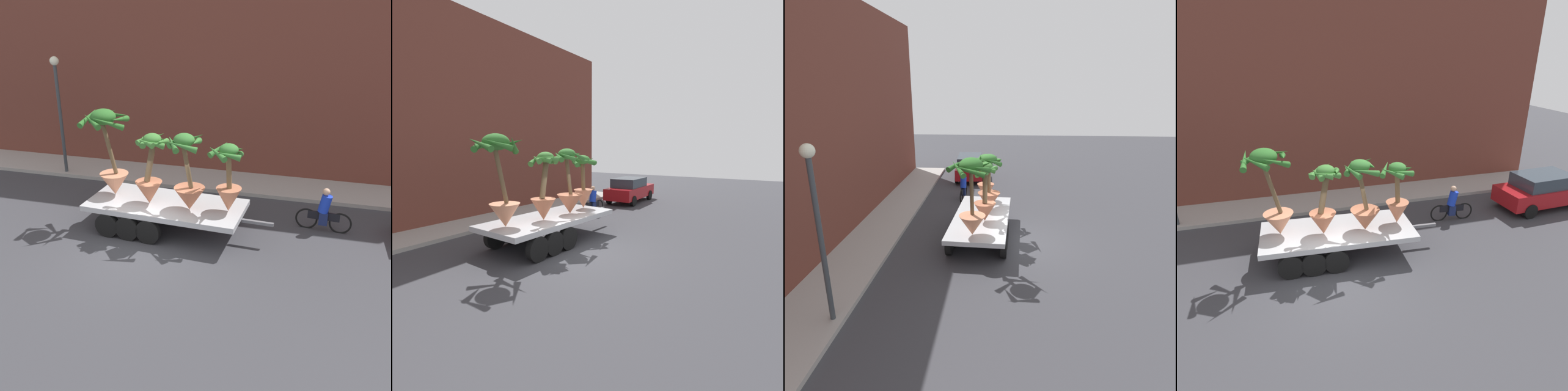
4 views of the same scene
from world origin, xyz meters
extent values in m
plane|color=#38383D|center=(0.00, 0.00, 0.00)|extent=(60.00, 60.00, 0.00)
cube|color=#A39E99|center=(0.00, 6.10, 0.07)|extent=(24.00, 2.20, 0.15)
cube|color=brown|center=(0.00, 7.80, 4.90)|extent=(24.00, 1.20, 9.81)
cube|color=#B7BABF|center=(0.34, 1.57, 0.89)|extent=(5.25, 2.53, 0.18)
cylinder|color=black|center=(-1.24, 2.70, 0.40)|extent=(0.81, 0.26, 0.80)
cylinder|color=black|center=(-1.36, 0.62, 0.40)|extent=(0.81, 0.26, 0.80)
cylinder|color=black|center=(-0.53, 2.66, 0.40)|extent=(0.81, 0.26, 0.80)
cylinder|color=black|center=(-0.64, 0.58, 0.40)|extent=(0.81, 0.26, 0.80)
cylinder|color=black|center=(0.19, 2.62, 0.40)|extent=(0.81, 0.26, 0.80)
cylinder|color=black|center=(0.07, 0.54, 0.40)|extent=(0.81, 0.26, 0.80)
cube|color=slate|center=(3.39, 1.39, 0.74)|extent=(1.00, 0.16, 0.10)
cone|color=#C17251|center=(2.43, 1.49, 1.37)|extent=(0.80, 0.80, 0.78)
cylinder|color=brown|center=(2.42, 1.49, 2.38)|extent=(0.23, 0.16, 1.24)
ellipsoid|color=#387A33|center=(2.40, 1.49, 3.00)|extent=(0.59, 0.59, 0.37)
cone|color=#387A33|center=(2.75, 1.56, 2.92)|extent=(0.34, 0.77, 0.48)
cone|color=#387A33|center=(2.54, 1.76, 2.97)|extent=(0.65, 0.48, 0.30)
cone|color=#387A33|center=(2.04, 1.70, 2.94)|extent=(0.61, 0.83, 0.45)
cone|color=#387A33|center=(2.10, 1.19, 2.96)|extent=(0.76, 0.74, 0.36)
cone|color=#387A33|center=(2.45, 1.11, 2.96)|extent=(0.81, 0.31, 0.37)
cone|color=#B26647|center=(1.22, 1.29, 1.35)|extent=(0.98, 0.98, 0.75)
cylinder|color=brown|center=(1.14, 1.29, 2.49)|extent=(0.41, 0.14, 1.53)
ellipsoid|color=#387A33|center=(1.06, 1.29, 3.26)|extent=(0.65, 0.65, 0.41)
cone|color=#387A33|center=(1.44, 1.30, 3.22)|extent=(0.23, 0.78, 0.33)
cone|color=#387A33|center=(1.15, 1.74, 3.17)|extent=(0.93, 0.38, 0.58)
cone|color=#387A33|center=(0.76, 1.45, 3.18)|extent=(0.52, 0.71, 0.44)
cone|color=#387A33|center=(0.76, 1.08, 3.18)|extent=(0.60, 0.73, 0.46)
cone|color=#387A33|center=(1.13, 0.85, 3.20)|extent=(0.94, 0.35, 0.44)
cone|color=#B26647|center=(-0.17, 1.40, 1.36)|extent=(0.87, 0.87, 0.76)
cylinder|color=brown|center=(-0.09, 1.40, 2.45)|extent=(0.47, 0.19, 1.44)
ellipsoid|color=#428438|center=(-0.01, 1.40, 3.16)|extent=(0.58, 0.58, 0.36)
cone|color=#428438|center=(0.33, 1.35, 3.12)|extent=(0.31, 0.73, 0.34)
cone|color=#428438|center=(0.20, 1.61, 3.09)|extent=(0.58, 0.58, 0.40)
cone|color=#428438|center=(-0.12, 1.78, 3.08)|extent=(0.83, 0.42, 0.49)
cone|color=#428438|center=(-0.29, 1.56, 3.12)|extent=(0.51, 0.70, 0.35)
cone|color=#428438|center=(-0.28, 1.29, 3.12)|extent=(0.41, 0.65, 0.34)
cone|color=#428438|center=(-0.12, 1.11, 3.13)|extent=(0.67, 0.43, 0.30)
cone|color=#428438|center=(0.16, 1.15, 3.10)|extent=(0.64, 0.52, 0.39)
cone|color=tan|center=(-1.56, 1.79, 1.36)|extent=(0.97, 0.97, 0.76)
cylinder|color=brown|center=(-1.67, 1.79, 2.70)|extent=(0.54, 0.14, 1.90)
ellipsoid|color=#2D6B28|center=(-1.79, 1.79, 3.65)|extent=(0.82, 0.82, 0.51)
cone|color=#2D6B28|center=(-1.22, 1.79, 3.61)|extent=(0.20, 1.16, 0.42)
cone|color=#2D6B28|center=(-1.50, 2.26, 3.62)|extent=(1.07, 0.77, 0.40)
cone|color=#2D6B28|center=(-2.04, 2.21, 3.59)|extent=(0.96, 0.67, 0.50)
cone|color=#2D6B28|center=(-2.35, 1.83, 3.60)|extent=(0.27, 1.13, 0.50)
cone|color=#2D6B28|center=(-2.04, 1.43, 3.59)|extent=(0.85, 0.66, 0.46)
cone|color=#2D6B28|center=(-1.46, 1.39, 3.57)|extent=(0.92, 0.83, 0.60)
torus|color=black|center=(5.93, 2.83, 0.34)|extent=(0.74, 0.12, 0.74)
torus|color=black|center=(4.83, 2.93, 0.34)|extent=(0.74, 0.12, 0.74)
cube|color=black|center=(5.38, 2.88, 0.52)|extent=(1.04, 0.15, 0.28)
cylinder|color=#1938C6|center=(5.38, 2.88, 0.97)|extent=(0.47, 0.38, 0.65)
sphere|color=tan|center=(5.38, 2.88, 1.39)|extent=(0.24, 0.24, 0.24)
cube|color=navy|center=(5.38, 2.88, 0.44)|extent=(0.30, 0.26, 0.44)
cylinder|color=#383D42|center=(-5.47, 5.30, 2.40)|extent=(0.14, 0.14, 4.50)
sphere|color=#EAEACC|center=(-5.47, 5.30, 4.80)|extent=(0.36, 0.36, 0.36)
camera|label=1|loc=(5.01, -11.88, 7.45)|focal=43.76mm
camera|label=2|loc=(-8.04, -5.63, 3.46)|focal=28.05mm
camera|label=3|loc=(-13.27, 0.76, 6.35)|focal=32.15mm
camera|label=4|loc=(-1.52, -8.92, 6.70)|focal=32.39mm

